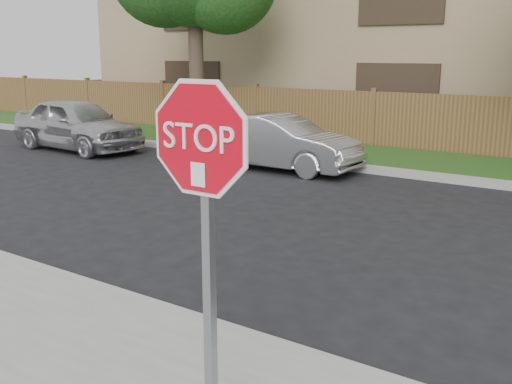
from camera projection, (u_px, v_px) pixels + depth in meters
The scene contains 6 objects.
ground at pixel (266, 343), 5.61m from camera, with size 90.00×90.00×0.00m, color black.
far_curb at pixel (489, 183), 12.12m from camera, with size 70.00×0.30×0.15m, color gray.
grass_strip at pixel (508, 171), 13.44m from camera, with size 70.00×3.00×0.12m, color #1E4714.
stop_sign at pixel (203, 189), 3.72m from camera, with size 1.01×0.13×2.55m.
sedan_far_left at pixel (77, 124), 16.56m from camera, with size 1.70×4.23×1.44m, color silver.
sedan_left at pixel (279, 142), 13.80m from camera, with size 1.35×3.86×1.27m, color #AEAFB3.
Camera 1 is at (2.85, -4.28, 2.66)m, focal length 42.00 mm.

